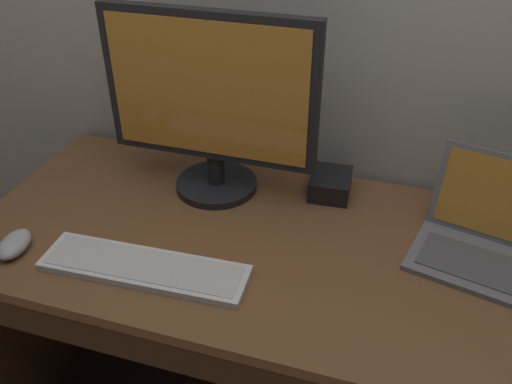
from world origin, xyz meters
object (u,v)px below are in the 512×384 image
at_px(wired_keyboard, 144,267).
at_px(laptop_space_gray, 485,237).
at_px(external_drive_box, 330,184).
at_px(computer_mouse, 14,244).
at_px(external_monitor, 211,103).

bearing_deg(wired_keyboard, laptop_space_gray, 21.47).
xyz_separation_m(wired_keyboard, external_drive_box, (0.35, 0.45, 0.02)).
bearing_deg(computer_mouse, external_monitor, 38.39).
bearing_deg(external_drive_box, computer_mouse, -145.07).
bearing_deg(external_monitor, computer_mouse, -132.98).
xyz_separation_m(external_monitor, wired_keyboard, (-0.04, -0.37, -0.26)).
height_order(external_monitor, external_drive_box, external_monitor).
relative_size(computer_mouse, external_drive_box, 0.84).
relative_size(laptop_space_gray, computer_mouse, 3.10).
relative_size(external_monitor, computer_mouse, 5.07).
bearing_deg(external_drive_box, laptop_space_gray, -21.13).
distance_m(laptop_space_gray, external_drive_box, 0.43).
distance_m(wired_keyboard, computer_mouse, 0.34).
distance_m(external_monitor, wired_keyboard, 0.45).
height_order(wired_keyboard, computer_mouse, computer_mouse).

